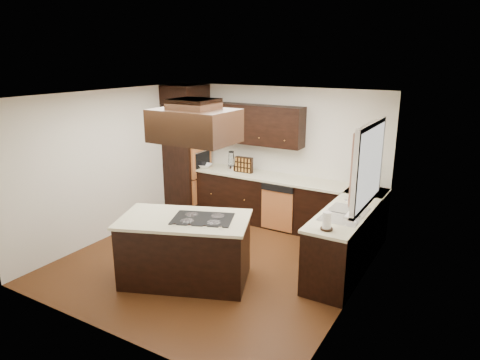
# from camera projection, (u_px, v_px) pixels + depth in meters

# --- Properties ---
(floor) EXTENTS (4.20, 4.20, 0.02)m
(floor) POSITION_uv_depth(u_px,v_px,m) (215.00, 261.00, 6.56)
(floor) COLOR #5D3215
(floor) RESTS_ON ground
(ceiling) EXTENTS (4.20, 4.20, 0.02)m
(ceiling) POSITION_uv_depth(u_px,v_px,m) (212.00, 94.00, 5.86)
(ceiling) COLOR white
(ceiling) RESTS_ON ground
(wall_back) EXTENTS (4.20, 0.02, 2.50)m
(wall_back) POSITION_uv_depth(u_px,v_px,m) (276.00, 155.00, 7.96)
(wall_back) COLOR beige
(wall_back) RESTS_ON ground
(wall_front) EXTENTS (4.20, 0.02, 2.50)m
(wall_front) POSITION_uv_depth(u_px,v_px,m) (101.00, 232.00, 4.47)
(wall_front) COLOR beige
(wall_front) RESTS_ON ground
(wall_left) EXTENTS (0.02, 4.20, 2.50)m
(wall_left) POSITION_uv_depth(u_px,v_px,m) (110.00, 164.00, 7.24)
(wall_left) COLOR beige
(wall_left) RESTS_ON ground
(wall_right) EXTENTS (0.02, 4.20, 2.50)m
(wall_right) POSITION_uv_depth(u_px,v_px,m) (358.00, 207.00, 5.19)
(wall_right) COLOR beige
(wall_right) RESTS_ON ground
(oven_column) EXTENTS (0.65, 0.75, 2.12)m
(oven_column) POSITION_uv_depth(u_px,v_px,m) (187.00, 158.00, 8.54)
(oven_column) COLOR black
(oven_column) RESTS_ON floor
(wall_oven_face) EXTENTS (0.05, 0.62, 0.78)m
(wall_oven_face) POSITION_uv_depth(u_px,v_px,m) (201.00, 157.00, 8.35)
(wall_oven_face) COLOR #BB6B37
(wall_oven_face) RESTS_ON oven_column
(base_cabinets_back) EXTENTS (2.93, 0.60, 0.88)m
(base_cabinets_back) POSITION_uv_depth(u_px,v_px,m) (270.00, 201.00, 7.91)
(base_cabinets_back) COLOR black
(base_cabinets_back) RESTS_ON floor
(base_cabinets_right) EXTENTS (0.60, 2.40, 0.88)m
(base_cabinets_right) POSITION_uv_depth(u_px,v_px,m) (349.00, 237.00, 6.31)
(base_cabinets_right) COLOR black
(base_cabinets_right) RESTS_ON floor
(countertop_back) EXTENTS (2.93, 0.63, 0.04)m
(countertop_back) POSITION_uv_depth(u_px,v_px,m) (270.00, 177.00, 7.77)
(countertop_back) COLOR beige
(countertop_back) RESTS_ON base_cabinets_back
(countertop_right) EXTENTS (0.63, 2.40, 0.04)m
(countertop_right) POSITION_uv_depth(u_px,v_px,m) (351.00, 208.00, 6.19)
(countertop_right) COLOR beige
(countertop_right) RESTS_ON base_cabinets_right
(upper_cabinets) EXTENTS (2.00, 0.34, 0.72)m
(upper_cabinets) POSITION_uv_depth(u_px,v_px,m) (252.00, 124.00, 7.86)
(upper_cabinets) COLOR black
(upper_cabinets) RESTS_ON wall_back
(dishwasher_front) EXTENTS (0.60, 0.05, 0.72)m
(dishwasher_front) POSITION_uv_depth(u_px,v_px,m) (277.00, 211.00, 7.54)
(dishwasher_front) COLOR #BB6B37
(dishwasher_front) RESTS_ON floor
(window_frame) EXTENTS (0.06, 1.32, 1.12)m
(window_frame) POSITION_uv_depth(u_px,v_px,m) (369.00, 165.00, 5.55)
(window_frame) COLOR white
(window_frame) RESTS_ON wall_right
(window_pane) EXTENTS (0.00, 1.20, 1.00)m
(window_pane) POSITION_uv_depth(u_px,v_px,m) (371.00, 166.00, 5.54)
(window_pane) COLOR white
(window_pane) RESTS_ON wall_right
(curtain_left) EXTENTS (0.02, 0.34, 0.90)m
(curtain_left) POSITION_uv_depth(u_px,v_px,m) (355.00, 168.00, 5.22)
(curtain_left) COLOR #CBAE99
(curtain_left) RESTS_ON wall_right
(curtain_right) EXTENTS (0.02, 0.34, 0.90)m
(curtain_right) POSITION_uv_depth(u_px,v_px,m) (372.00, 155.00, 5.91)
(curtain_right) COLOR #CBAE99
(curtain_right) RESTS_ON wall_right
(sink_rim) EXTENTS (0.52, 0.84, 0.01)m
(sink_rim) POSITION_uv_depth(u_px,v_px,m) (344.00, 214.00, 5.88)
(sink_rim) COLOR silver
(sink_rim) RESTS_ON countertop_right
(island) EXTENTS (1.90, 1.47, 0.88)m
(island) POSITION_uv_depth(u_px,v_px,m) (185.00, 251.00, 5.88)
(island) COLOR black
(island) RESTS_ON floor
(island_top) EXTENTS (1.98, 1.55, 0.04)m
(island_top) POSITION_uv_depth(u_px,v_px,m) (184.00, 219.00, 5.75)
(island_top) COLOR beige
(island_top) RESTS_ON island
(cooktop) EXTENTS (0.93, 0.79, 0.01)m
(cooktop) POSITION_uv_depth(u_px,v_px,m) (203.00, 219.00, 5.71)
(cooktop) COLOR black
(cooktop) RESTS_ON island_top
(range_hood) EXTENTS (1.05, 0.72, 0.42)m
(range_hood) POSITION_uv_depth(u_px,v_px,m) (194.00, 126.00, 5.46)
(range_hood) COLOR black
(range_hood) RESTS_ON ceiling
(hood_duct) EXTENTS (0.55, 0.50, 0.13)m
(hood_duct) POSITION_uv_depth(u_px,v_px,m) (194.00, 104.00, 5.38)
(hood_duct) COLOR black
(hood_duct) RESTS_ON ceiling
(blender_base) EXTENTS (0.15, 0.15, 0.10)m
(blender_base) POSITION_uv_depth(u_px,v_px,m) (231.00, 168.00, 8.10)
(blender_base) COLOR silver
(blender_base) RESTS_ON countertop_back
(blender_pitcher) EXTENTS (0.13, 0.13, 0.26)m
(blender_pitcher) POSITION_uv_depth(u_px,v_px,m) (231.00, 159.00, 8.05)
(blender_pitcher) COLOR silver
(blender_pitcher) RESTS_ON blender_base
(spice_rack) EXTENTS (0.35, 0.11, 0.29)m
(spice_rack) POSITION_uv_depth(u_px,v_px,m) (244.00, 165.00, 7.98)
(spice_rack) COLOR black
(spice_rack) RESTS_ON countertop_back
(mixing_bowl) EXTENTS (0.33, 0.33, 0.07)m
(mixing_bowl) POSITION_uv_depth(u_px,v_px,m) (205.00, 166.00, 8.36)
(mixing_bowl) COLOR white
(mixing_bowl) RESTS_ON countertop_back
(soap_bottle) EXTENTS (0.10, 0.11, 0.21)m
(soap_bottle) POSITION_uv_depth(u_px,v_px,m) (358.00, 195.00, 6.38)
(soap_bottle) COLOR white
(soap_bottle) RESTS_ON countertop_right
(paper_towel) EXTENTS (0.14, 0.14, 0.24)m
(paper_towel) POSITION_uv_depth(u_px,v_px,m) (327.00, 221.00, 5.32)
(paper_towel) COLOR white
(paper_towel) RESTS_ON countertop_right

